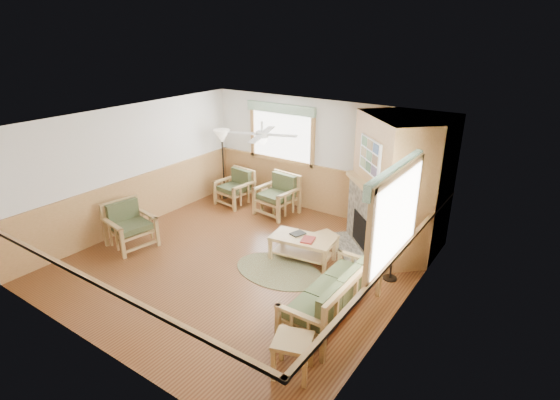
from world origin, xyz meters
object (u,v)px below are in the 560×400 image
Objects in this scene: armchair_back_right at (277,195)px; floor_lamp_left at (223,164)px; floor_lamp_right at (394,239)px; footstool at (325,242)px; end_table_sofa at (293,356)px; sofa at (333,292)px; coffee_table at (302,249)px; end_table_chairs at (273,200)px; armchair_left at (130,226)px; armchair_back_left at (235,188)px.

floor_lamp_left is at bearing -177.23° from armchair_back_right.
armchair_back_right is 0.59× the size of floor_lamp_right.
footstool is 1.63m from floor_lamp_right.
footstool is at bearing 111.94° from end_table_sofa.
floor_lamp_left reaches higher than footstool.
sofa is 1.63m from floor_lamp_right.
coffee_table is 2.52m from end_table_chairs.
footstool is (-1.14, 1.84, -0.27)m from sofa.
coffee_table is (3.18, 1.48, -0.22)m from armchair_left.
armchair_back_left is at bearing 145.35° from coffee_table.
armchair_back_left reaches higher than coffee_table.
footstool is at bearing -9.00° from armchair_back_left.
floor_lamp_right is at bearing -7.33° from armchair_back_left.
floor_lamp_left is (-1.76, 0.12, 0.43)m from armchair_back_right.
armchair_back_left is 0.95× the size of armchair_left.
armchair_back_left reaches higher than end_table_chairs.
end_table_sofa is 0.30× the size of floor_lamp_left.
armchair_back_right is 3.58m from floor_lamp_right.
end_table_chairs is at bearing 156.66° from armchair_back_right.
end_table_sofa reaches higher than end_table_chairs.
armchair_back_left is at bearing 137.12° from end_table_sofa.
armchair_back_right is at bearing 10.93° from armchair_back_left.
coffee_table is 0.62m from footstool.
floor_lamp_right reaches higher than end_table_sofa.
armchair_back_left is at bearing -169.29° from armchair_back_right.
end_table_sofa is (4.37, -4.05, -0.16)m from armchair_back_left.
floor_lamp_left is (-1.55, -0.00, 0.65)m from end_table_chairs.
end_table_chairs is at bearing 152.18° from footstool.
floor_lamp_right is (5.10, -1.37, -0.11)m from floor_lamp_left.
floor_lamp_left reaches higher than end_table_sofa.
armchair_left is 0.76× the size of coffee_table.
coffee_table is at bearing -41.60° from end_table_chairs.
armchair_back_left is 2.11× the size of footstool.
sofa is at bearing -58.11° from footstool.
end_table_chairs is at bearing -132.12° from sofa.
armchair_back_right reaches higher than end_table_sofa.
end_table_chairs reaches higher than coffee_table.
armchair_back_right is 2.11m from footstool.
sofa is 2.18m from footstool.
floor_lamp_left is at bearing 15.04° from armchair_left.
sofa is 2.14× the size of armchair_left.
armchair_back_left is 1.24m from armchair_back_right.
coffee_table is (2.91, -1.47, -0.19)m from armchair_back_left.
end_table_sofa is 1.32× the size of footstool.
end_table_sofa is 6.52m from floor_lamp_left.
armchair_back_right is 1.82m from floor_lamp_left.
armchair_back_right is 1.75× the size of end_table_sofa.
armchair_left is 2.23× the size of footstool.
floor_lamp_left reaches higher than floor_lamp_right.
floor_lamp_right is (1.48, -0.28, 0.62)m from footstool.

